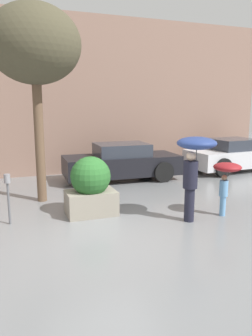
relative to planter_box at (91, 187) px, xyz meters
name	(u,v)px	position (x,y,z in m)	size (l,w,h in m)	color
ground_plane	(103,234)	(-0.08, -1.34, -0.70)	(40.00, 40.00, 0.00)	slate
building_facade	(54,96)	(-0.08, 5.16, 2.30)	(18.00, 0.30, 6.00)	#8C6B5B
planter_box	(91,187)	(0.00, 0.00, 0.00)	(1.21, 0.98, 1.45)	gray
person_adult	(194,157)	(2.12, -1.23, 0.79)	(0.90, 0.90, 1.96)	#1E1E2D
person_child	(226,173)	(3.06, -1.17, 0.34)	(0.67, 0.67, 1.30)	#669ED1
parked_car_near	(122,162)	(1.97, 3.36, -0.08)	(4.13, 1.98, 1.31)	black
parked_car_far	(232,156)	(6.75, 3.36, -0.08)	(3.83, 2.09, 1.31)	silver
street_tree	(35,46)	(-1.02, 1.60, 3.45)	(2.41, 2.41, 5.23)	brown
parking_meter	(8,188)	(-1.90, -0.05, 0.14)	(0.14, 0.14, 1.16)	#595B60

